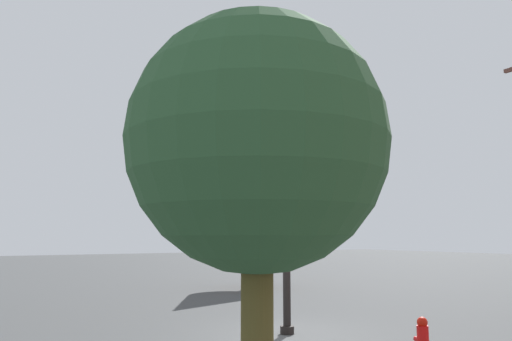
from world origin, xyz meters
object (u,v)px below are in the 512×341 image
Objects in this scene: fire_hydrant at (423,338)px; tree_near at (257,145)px; signal_pole_assembly at (229,152)px; tree_mid at (252,200)px.

fire_hydrant is 0.16× the size of tree_near.
signal_pole_assembly is 7.74m from fire_hydrant.
tree_mid is at bearing -16.20° from fire_hydrant.
tree_mid is at bearing -35.05° from signal_pole_assembly.
tree_near is (-1.93, 5.19, 3.25)m from fire_hydrant.
tree_mid is at bearing -30.47° from tree_near.
tree_near is 18.04m from tree_mid.
signal_pole_assembly reaches higher than fire_hydrant.
fire_hydrant is 14.69m from tree_mid.
tree_near is at bearing 154.36° from signal_pole_assembly.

